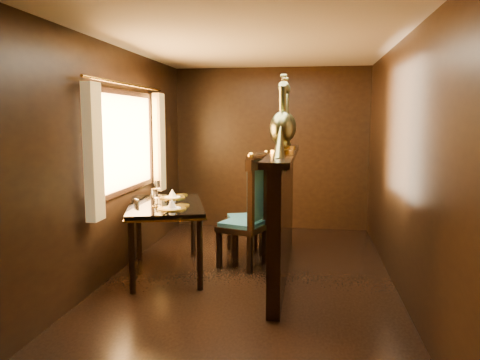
{
  "coord_description": "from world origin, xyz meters",
  "views": [
    {
      "loc": [
        0.62,
        -4.79,
        1.71
      ],
      "look_at": [
        -0.15,
        0.25,
        1.04
      ],
      "focal_mm": 35.0,
      "sensor_mm": 36.0,
      "label": 1
    }
  ],
  "objects_px": {
    "dining_table": "(165,210)",
    "peacock_right": "(286,114)",
    "chair_right": "(253,204)",
    "peacock_left": "(282,113)",
    "chair_left": "(252,208)"
  },
  "relations": [
    {
      "from": "dining_table",
      "to": "peacock_right",
      "type": "relative_size",
      "value": 1.86
    },
    {
      "from": "dining_table",
      "to": "peacock_right",
      "type": "height_order",
      "value": "peacock_right"
    },
    {
      "from": "chair_right",
      "to": "peacock_left",
      "type": "relative_size",
      "value": 1.51
    },
    {
      "from": "dining_table",
      "to": "chair_right",
      "type": "bearing_deg",
      "value": 29.87
    },
    {
      "from": "chair_left",
      "to": "peacock_left",
      "type": "distance_m",
      "value": 1.22
    },
    {
      "from": "dining_table",
      "to": "chair_right",
      "type": "distance_m",
      "value": 1.28
    },
    {
      "from": "chair_left",
      "to": "peacock_right",
      "type": "relative_size",
      "value": 1.67
    },
    {
      "from": "chair_left",
      "to": "peacock_left",
      "type": "relative_size",
      "value": 1.66
    },
    {
      "from": "chair_right",
      "to": "peacock_right",
      "type": "bearing_deg",
      "value": -59.41
    },
    {
      "from": "chair_left",
      "to": "chair_right",
      "type": "xyz_separation_m",
      "value": [
        -0.06,
        0.61,
        -0.07
      ]
    },
    {
      "from": "dining_table",
      "to": "chair_left",
      "type": "relative_size",
      "value": 1.12
    },
    {
      "from": "chair_left",
      "to": "chair_right",
      "type": "bearing_deg",
      "value": 114.78
    },
    {
      "from": "peacock_left",
      "to": "dining_table",
      "type": "bearing_deg",
      "value": 173.62
    },
    {
      "from": "dining_table",
      "to": "peacock_left",
      "type": "distance_m",
      "value": 1.67
    },
    {
      "from": "dining_table",
      "to": "chair_right",
      "type": "xyz_separation_m",
      "value": [
        0.87,
        0.94,
        -0.07
      ]
    }
  ]
}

